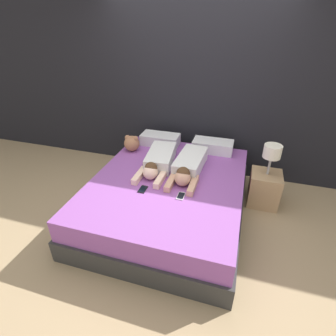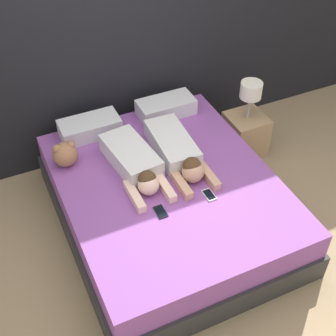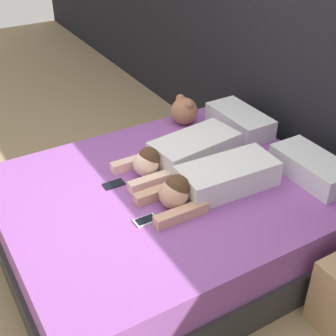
% 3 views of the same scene
% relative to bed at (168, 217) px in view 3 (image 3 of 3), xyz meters
% --- Properties ---
extents(ground_plane, '(12.00, 12.00, 0.00)m').
position_rel_bed_xyz_m(ground_plane, '(0.00, 0.00, -0.25)').
color(ground_plane, '#9E8460').
extents(wall_back, '(12.00, 0.06, 2.60)m').
position_rel_bed_xyz_m(wall_back, '(0.00, 1.25, 1.05)').
color(wall_back, black).
rests_on(wall_back, ground_plane).
extents(bed, '(1.82, 2.20, 0.52)m').
position_rel_bed_xyz_m(bed, '(0.00, 0.00, 0.00)').
color(bed, '#2D2D2D').
rests_on(bed, ground_plane).
extents(pillow_head_left, '(0.56, 0.28, 0.16)m').
position_rel_bed_xyz_m(pillow_head_left, '(-0.40, 0.90, 0.34)').
color(pillow_head_left, silver).
rests_on(pillow_head_left, bed).
extents(pillow_head_right, '(0.56, 0.28, 0.16)m').
position_rel_bed_xyz_m(pillow_head_right, '(0.40, 0.90, 0.34)').
color(pillow_head_right, silver).
rests_on(pillow_head_right, bed).
extents(person_left, '(0.39, 0.92, 0.21)m').
position_rel_bed_xyz_m(person_left, '(-0.20, 0.24, 0.35)').
color(person_left, silver).
rests_on(person_left, bed).
extents(person_right, '(0.34, 0.95, 0.22)m').
position_rel_bed_xyz_m(person_right, '(0.20, 0.22, 0.35)').
color(person_right, silver).
rests_on(person_right, bed).
extents(cell_phone_left, '(0.08, 0.14, 0.01)m').
position_rel_bed_xyz_m(cell_phone_left, '(-0.20, -0.30, 0.27)').
color(cell_phone_left, black).
rests_on(cell_phone_left, bed).
extents(cell_phone_right, '(0.08, 0.14, 0.01)m').
position_rel_bed_xyz_m(cell_phone_right, '(0.24, -0.30, 0.27)').
color(cell_phone_right, silver).
rests_on(cell_phone_right, bed).
extents(plush_toy, '(0.22, 0.22, 0.23)m').
position_rel_bed_xyz_m(plush_toy, '(-0.72, 0.58, 0.38)').
color(plush_toy, '#996647').
rests_on(plush_toy, bed).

